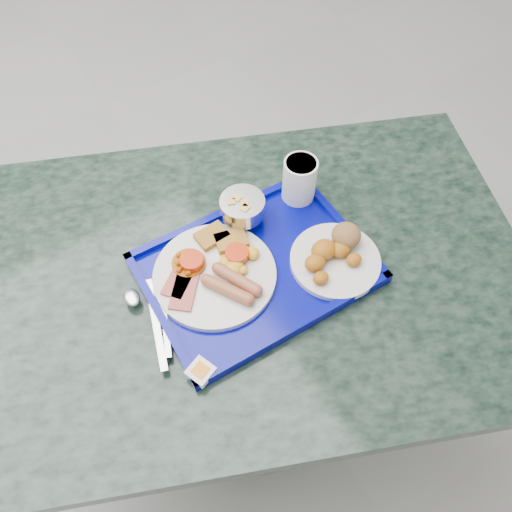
{
  "coord_description": "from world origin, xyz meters",
  "views": [
    {
      "loc": [
        0.29,
        -1.26,
        1.5
      ],
      "look_at": [
        0.56,
        -0.83,
        0.74
      ],
      "focal_mm": 35.0,
      "sensor_mm": 36.0,
      "label": 1
    }
  ],
  "objects_px": {
    "bread_plate": "(335,254)",
    "juice_cup": "(300,179)",
    "main_plate": "(216,271)",
    "table": "(250,310)",
    "fruit_bowl": "(242,207)",
    "tray": "(256,269)"
  },
  "relations": [
    {
      "from": "bread_plate",
      "to": "juice_cup",
      "type": "distance_m",
      "value": 0.18
    },
    {
      "from": "main_plate",
      "to": "juice_cup",
      "type": "relative_size",
      "value": 2.4
    },
    {
      "from": "table",
      "to": "main_plate",
      "type": "relative_size",
      "value": 5.58
    },
    {
      "from": "main_plate",
      "to": "fruit_bowl",
      "type": "height_order",
      "value": "fruit_bowl"
    },
    {
      "from": "table",
      "to": "fruit_bowl",
      "type": "xyz_separation_m",
      "value": [
        0.05,
        0.1,
        0.23
      ]
    },
    {
      "from": "table",
      "to": "tray",
      "type": "height_order",
      "value": "tray"
    },
    {
      "from": "tray",
      "to": "fruit_bowl",
      "type": "distance_m",
      "value": 0.13
    },
    {
      "from": "bread_plate",
      "to": "fruit_bowl",
      "type": "distance_m",
      "value": 0.2
    },
    {
      "from": "bread_plate",
      "to": "juice_cup",
      "type": "bearing_deg",
      "value": 79.63
    },
    {
      "from": "table",
      "to": "bread_plate",
      "type": "xyz_separation_m",
      "value": [
        0.15,
        -0.08,
        0.21
      ]
    },
    {
      "from": "tray",
      "to": "juice_cup",
      "type": "bearing_deg",
      "value": 32.46
    },
    {
      "from": "main_plate",
      "to": "table",
      "type": "bearing_deg",
      "value": -10.77
    },
    {
      "from": "tray",
      "to": "fruit_bowl",
      "type": "xyz_separation_m",
      "value": [
        0.04,
        0.11,
        0.05
      ]
    },
    {
      "from": "table",
      "to": "bread_plate",
      "type": "height_order",
      "value": "bread_plate"
    },
    {
      "from": "main_plate",
      "to": "fruit_bowl",
      "type": "xyz_separation_m",
      "value": [
        0.11,
        0.09,
        0.03
      ]
    },
    {
      "from": "table",
      "to": "bread_plate",
      "type": "bearing_deg",
      "value": -27.48
    },
    {
      "from": "fruit_bowl",
      "to": "table",
      "type": "bearing_deg",
      "value": -114.41
    },
    {
      "from": "main_plate",
      "to": "bread_plate",
      "type": "xyz_separation_m",
      "value": [
        0.21,
        -0.09,
        0.01
      ]
    },
    {
      "from": "main_plate",
      "to": "bread_plate",
      "type": "height_order",
      "value": "bread_plate"
    },
    {
      "from": "table",
      "to": "bread_plate",
      "type": "distance_m",
      "value": 0.27
    },
    {
      "from": "tray",
      "to": "bread_plate",
      "type": "bearing_deg",
      "value": -24.27
    },
    {
      "from": "table",
      "to": "juice_cup",
      "type": "distance_m",
      "value": 0.31
    }
  ]
}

